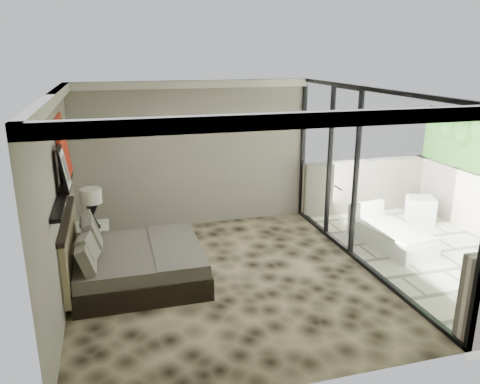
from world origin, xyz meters
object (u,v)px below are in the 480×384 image
object	(u,v)px
bed	(132,262)
nightstand	(92,239)
table_lamp	(91,202)
ottoman	(420,209)
lounger	(389,235)

from	to	relation	value
bed	nightstand	size ratio (longest dim) A/B	3.37
nightstand	table_lamp	bearing A→B (deg)	-24.80
table_lamp	bed	bearing A→B (deg)	-64.78
bed	table_lamp	distance (m)	1.44
bed	nightstand	world-z (taller)	bed
bed	ottoman	xyz separation A→B (m)	(5.75, 1.10, -0.07)
nightstand	table_lamp	distance (m)	0.64
bed	table_lamp	world-z (taller)	table_lamp
table_lamp	nightstand	bearing A→B (deg)	166.01
bed	table_lamp	xyz separation A→B (m)	(-0.55, 1.18, 0.61)
nightstand	table_lamp	xyz separation A→B (m)	(0.04, -0.01, 0.64)
ottoman	lounger	bearing A→B (deg)	-144.92
nightstand	ottoman	world-z (taller)	nightstand
ottoman	lounger	distance (m)	1.57
table_lamp	lounger	bearing A→B (deg)	-10.93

